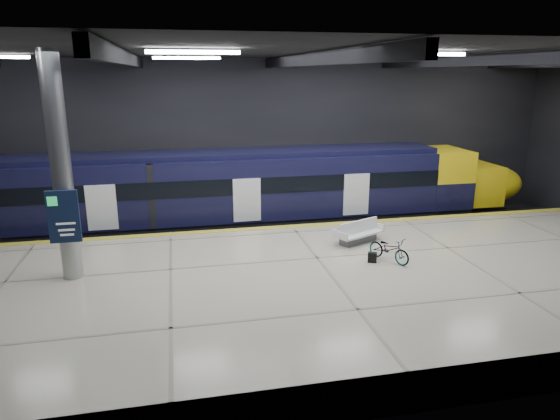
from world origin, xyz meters
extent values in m
plane|color=black|center=(0.00, 0.00, 0.00)|extent=(30.00, 30.00, 0.00)
cube|color=black|center=(0.00, 8.00, 4.00)|extent=(30.00, 0.10, 8.00)
cube|color=black|center=(0.00, -8.00, 4.00)|extent=(30.00, 0.10, 8.00)
cube|color=black|center=(0.00, 0.00, 8.00)|extent=(30.00, 16.00, 0.10)
cube|color=black|center=(-6.00, 0.00, 7.75)|extent=(0.25, 16.00, 0.40)
cube|color=black|center=(0.00, 0.00, 7.75)|extent=(0.25, 16.00, 0.40)
cube|color=black|center=(6.00, 0.00, 7.75)|extent=(0.25, 16.00, 0.40)
cube|color=white|center=(-4.00, -2.00, 7.88)|extent=(2.60, 0.18, 0.10)
cube|color=white|center=(3.00, -2.00, 7.88)|extent=(2.60, 0.18, 0.10)
cube|color=white|center=(-4.00, 4.00, 7.88)|extent=(2.60, 0.18, 0.10)
cube|color=white|center=(3.00, 4.00, 7.88)|extent=(2.60, 0.18, 0.10)
cube|color=white|center=(10.00, 4.00, 7.88)|extent=(2.60, 0.18, 0.10)
cube|color=#B6AE9A|center=(0.00, -2.50, 0.55)|extent=(30.00, 11.00, 1.10)
cube|color=gold|center=(0.00, 2.75, 1.11)|extent=(30.00, 0.40, 0.01)
cube|color=gray|center=(0.00, 4.78, 0.08)|extent=(30.00, 0.08, 0.16)
cube|color=gray|center=(0.00, 6.22, 0.08)|extent=(30.00, 0.08, 0.16)
cube|color=black|center=(-4.71, 5.50, 0.55)|extent=(24.00, 2.58, 0.80)
cube|color=black|center=(-4.71, 5.50, 2.33)|extent=(24.00, 2.80, 2.75)
cube|color=black|center=(-4.71, 5.50, 3.82)|extent=(24.00, 2.30, 0.24)
cube|color=black|center=(-4.71, 4.09, 2.60)|extent=(24.00, 0.04, 0.70)
cube|color=white|center=(-1.71, 4.08, 2.00)|extent=(1.20, 0.05, 1.90)
cube|color=yellow|center=(8.29, 5.50, 2.33)|extent=(2.00, 2.80, 2.75)
ellipsoid|color=yellow|center=(10.89, 5.50, 1.85)|extent=(3.60, 2.52, 1.90)
cube|color=black|center=(8.59, 5.50, 2.50)|extent=(1.60, 2.38, 0.80)
cube|color=#595B60|center=(1.97, 0.26, 1.24)|extent=(1.58, 1.07, 0.29)
cube|color=white|center=(1.97, 0.26, 1.46)|extent=(2.07, 1.53, 0.08)
cube|color=white|center=(1.97, 0.26, 1.73)|extent=(1.76, 0.86, 0.48)
cube|color=white|center=(1.10, -0.14, 1.58)|extent=(0.39, 0.76, 0.29)
cube|color=white|center=(2.84, 0.66, 1.58)|extent=(0.39, 0.76, 0.29)
imported|color=#99999E|center=(2.31, -1.78, 1.53)|extent=(1.29, 1.71, 0.86)
cube|color=black|center=(1.71, -1.78, 1.28)|extent=(0.35, 0.29, 0.35)
cylinder|color=#9EA0A5|center=(-8.00, -1.00, 4.55)|extent=(0.60, 0.60, 6.90)
cube|color=#0F1B3A|center=(-8.00, -1.42, 3.20)|extent=(0.90, 0.12, 1.60)
camera|label=1|loc=(-4.66, -16.67, 7.34)|focal=32.00mm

